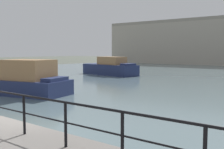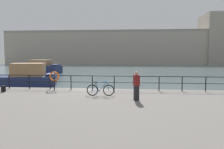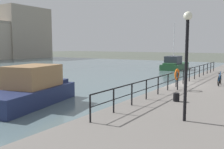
{
  "view_description": "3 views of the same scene",
  "coord_description": "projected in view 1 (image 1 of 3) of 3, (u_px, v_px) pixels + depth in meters",
  "views": [
    {
      "loc": [
        8.2,
        -5.04,
        2.98
      ],
      "look_at": [
        -0.13,
        5.61,
        1.84
      ],
      "focal_mm": 44.38,
      "sensor_mm": 36.0,
      "label": 1
    },
    {
      "loc": [
        3.56,
        -18.43,
        3.51
      ],
      "look_at": [
        0.92,
        6.54,
        1.26
      ],
      "focal_mm": 39.13,
      "sensor_mm": 36.0,
      "label": 2
    },
    {
      "loc": [
        -18.24,
        -6.35,
        3.61
      ],
      "look_at": [
        1.49,
        6.5,
        0.9
      ],
      "focal_mm": 39.67,
      "sensor_mm": 36.0,
      "label": 3
    }
  ],
  "objects": [
    {
      "name": "ground_plane",
      "position": [
        12.0,
        141.0,
        9.24
      ],
      "size": [
        240.0,
        240.0,
        0.0
      ],
      "primitive_type": "plane",
      "color": "#4C5147"
    },
    {
      "name": "moored_red_daysailer",
      "position": [
        110.0,
        68.0,
        35.09
      ],
      "size": [
        8.5,
        4.07,
        2.28
      ],
      "rotation": [
        0.0,
        0.0,
        -0.2
      ],
      "color": "navy",
      "rests_on": "water_basin"
    },
    {
      "name": "moored_small_launch",
      "position": [
        25.0,
        81.0,
        19.13
      ],
      "size": [
        7.06,
        4.23,
        2.4
      ],
      "rotation": [
        0.0,
        0.0,
        0.22
      ],
      "color": "navy",
      "rests_on": "water_basin"
    }
  ]
}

